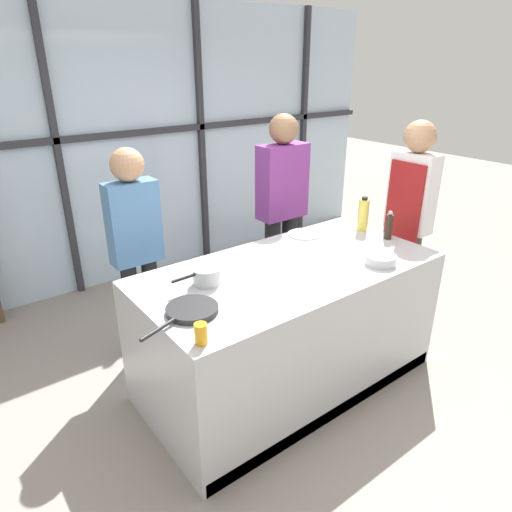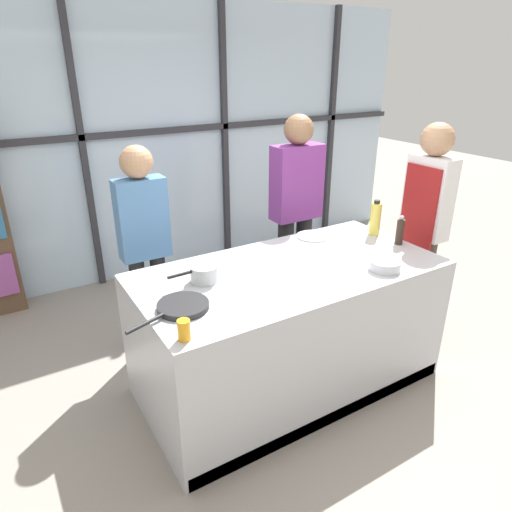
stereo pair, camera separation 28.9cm
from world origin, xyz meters
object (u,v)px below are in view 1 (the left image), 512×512
saucepan (206,275)px  oil_bottle (363,215)px  spectator_center_left (282,203)px  mixing_bowl (381,259)px  chef (409,212)px  pepper_grinder (389,226)px  juice_glass_near (201,334)px  spectator_far_left (136,243)px  frying_pan (191,310)px  white_plate (304,234)px

saucepan → oil_bottle: (1.52, 0.06, 0.07)m
spectator_center_left → mixing_bowl: spectator_center_left is taller
chef → pepper_grinder: bearing=103.2°
mixing_bowl → juice_glass_near: bearing=-177.1°
spectator_center_left → juice_glass_near: size_ratio=16.39×
chef → mixing_bowl: size_ratio=8.61×
spectator_far_left → oil_bottle: size_ratio=5.97×
frying_pan → juice_glass_near: bearing=-110.4°
oil_bottle → pepper_grinder: (0.01, -0.25, -0.03)m
spectator_far_left → pepper_grinder: bearing=149.3°
juice_glass_near → frying_pan: bearing=69.6°
spectator_center_left → pepper_grinder: spectator_center_left is taller
spectator_far_left → frying_pan: (-0.13, -1.04, -0.03)m
chef → oil_bottle: 0.42m
spectator_far_left → mixing_bowl: bearing=134.3°
oil_bottle → juice_glass_near: 1.98m
saucepan → mixing_bowl: 1.20m
spectator_center_left → mixing_bowl: bearing=82.0°
saucepan → mixing_bowl: (1.10, -0.47, -0.02)m
frying_pan → oil_bottle: (1.78, 0.31, 0.11)m
spectator_far_left → spectator_center_left: bearing=-180.0°
spectator_center_left → frying_pan: (-1.53, -1.04, -0.08)m
spectator_center_left → white_plate: bearing=67.9°
mixing_bowl → pepper_grinder: (0.43, 0.27, 0.07)m
spectator_far_left → juice_glass_near: 1.35m
pepper_grinder → juice_glass_near: 1.93m
saucepan → frying_pan: bearing=-135.3°
frying_pan → pepper_grinder: pepper_grinder is taller
mixing_bowl → frying_pan: bearing=171.1°
chef → white_plate: (-0.84, 0.37, -0.12)m
spectator_far_left → pepper_grinder: 1.92m
white_plate → pepper_grinder: 0.66m
pepper_grinder → spectator_far_left: bearing=149.3°
saucepan → mixing_bowl: bearing=-22.9°
chef → mixing_bowl: bearing=114.2°
spectator_far_left → white_plate: spectator_far_left is taller
spectator_far_left → pepper_grinder: (1.65, -0.98, 0.05)m
oil_bottle → pepper_grinder: bearing=-87.7°
spectator_center_left → juice_glass_near: 2.11m
chef → juice_glass_near: size_ratio=16.28×
pepper_grinder → juice_glass_near: pepper_grinder is taller
white_plate → spectator_center_left: bearing=67.9°
spectator_far_left → white_plate: (1.19, -0.53, -0.04)m
spectator_far_left → pepper_grinder: spectator_far_left is taller
spectator_far_left → white_plate: size_ratio=6.63×
spectator_far_left → frying_pan: bearing=82.6°
spectator_far_left → spectator_center_left: size_ratio=0.93×
chef → juice_glass_near: 2.31m
oil_bottle → spectator_center_left: bearing=108.3°
spectator_center_left → saucepan: (-1.28, -0.79, -0.04)m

